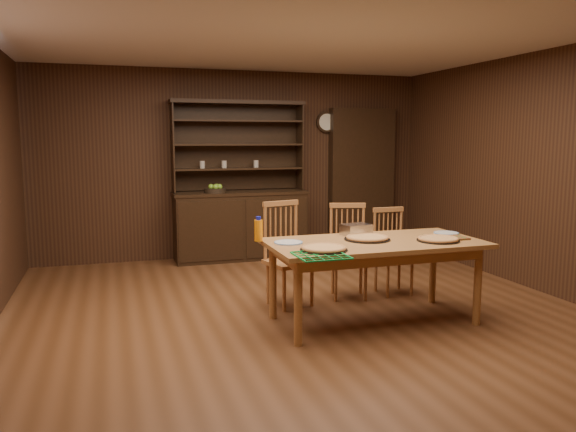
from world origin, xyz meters
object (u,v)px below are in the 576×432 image
object	(u,v)px
chair_center	(348,248)
chair_left	(286,250)
juice_bottle	(259,230)
dining_table	(374,250)
china_hutch	(240,216)
chair_right	(391,248)

from	to	relation	value
chair_center	chair_left	bearing A→B (deg)	-158.70
juice_bottle	dining_table	bearing A→B (deg)	-17.60
china_hutch	chair_right	bearing A→B (deg)	-61.70
dining_table	chair_center	distance (m)	0.88
china_hutch	dining_table	world-z (taller)	china_hutch
chair_left	chair_right	xyz separation A→B (m)	(1.22, 0.06, -0.07)
chair_center	juice_bottle	xyz separation A→B (m)	(-1.12, -0.54, 0.33)
dining_table	chair_right	xyz separation A→B (m)	(0.63, 0.85, -0.19)
dining_table	chair_right	distance (m)	1.08
chair_center	china_hutch	bearing A→B (deg)	122.88
china_hutch	chair_right	world-z (taller)	china_hutch
chair_right	juice_bottle	distance (m)	1.75
dining_table	chair_left	xyz separation A→B (m)	(-0.59, 0.79, -0.12)
chair_left	china_hutch	bearing A→B (deg)	74.21
chair_center	juice_bottle	world-z (taller)	chair_center
china_hutch	chair_right	size ratio (longest dim) A/B	2.36
juice_bottle	chair_right	bearing A→B (deg)	18.30
dining_table	chair_right	size ratio (longest dim) A/B	2.09
china_hutch	dining_table	bearing A→B (deg)	-79.83
china_hutch	chair_center	distance (m)	2.28
dining_table	juice_bottle	bearing A→B (deg)	162.40
china_hutch	dining_table	distance (m)	3.09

